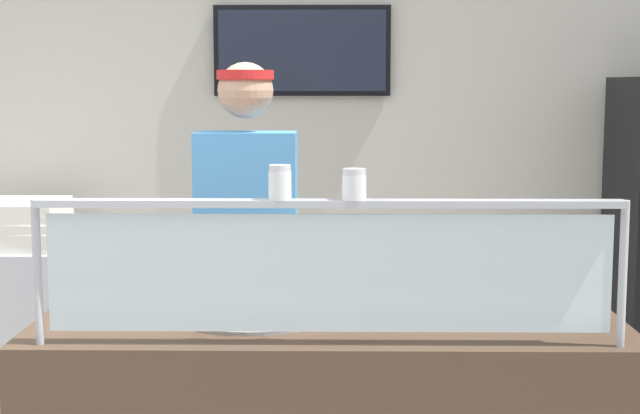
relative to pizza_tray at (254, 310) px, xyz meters
The scene contains 9 objects.
shop_rear_unit 2.17m from the pizza_tray, 83.65° to the left, with size 6.23×0.13×2.70m.
sneeze_guard 0.49m from the pizza_tray, 55.54° to the right, with size 1.65×0.06×0.41m.
pizza_tray is the anchor object (origin of this frame).
pizza_server 0.05m from the pizza_tray, 29.26° to the right, with size 0.07×0.28×0.01m, color #ADAFB7.
parmesan_shaker 0.57m from the pizza_tray, 73.41° to the right, with size 0.06×0.06×0.10m.
pepper_flake_shaker 0.63m from the pizza_tray, 48.44° to the right, with size 0.07×0.07×0.09m.
worker_figure 0.64m from the pizza_tray, 96.76° to the left, with size 0.41×0.50×1.76m.
prep_shelf 2.15m from the pizza_tray, 128.25° to the left, with size 0.70×0.55×0.89m, color #B7BABF.
pizza_box_stack 2.09m from the pizza_tray, 128.39° to the left, with size 0.50×0.48×0.22m.
Camera 1 is at (0.93, -2.57, 1.68)m, focal length 53.98 mm.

